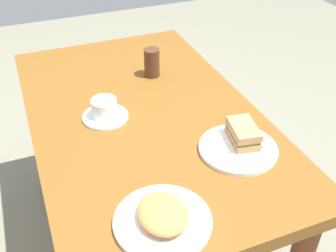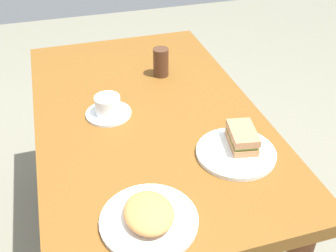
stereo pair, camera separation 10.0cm
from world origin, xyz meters
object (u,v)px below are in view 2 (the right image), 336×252
at_px(coffee_saucer, 109,113).
at_px(coffee_cup, 108,104).
at_px(dining_table, 147,134).
at_px(sandwich_plate, 236,153).
at_px(drinking_glass, 161,62).
at_px(spoon, 108,100).
at_px(sandwich_front, 242,137).
at_px(side_plate, 149,220).

relative_size(coffee_saucer, coffee_cup, 1.36).
distance_m(dining_table, sandwich_plate, 0.40).
bearing_deg(coffee_cup, dining_table, -96.88).
height_order(sandwich_plate, drinking_glass, drinking_glass).
xyz_separation_m(sandwich_plate, spoon, (0.41, 0.33, 0.01)).
distance_m(sandwich_front, coffee_saucer, 0.49).
xyz_separation_m(coffee_cup, drinking_glass, (0.23, -0.26, 0.02)).
height_order(coffee_cup, spoon, coffee_cup).
relative_size(sandwich_front, drinking_glass, 1.20).
distance_m(dining_table, coffee_cup, 0.20).
xyz_separation_m(coffee_saucer, coffee_cup, (0.00, 0.00, 0.04)).
bearing_deg(drinking_glass, coffee_cup, 131.37).
height_order(coffee_saucer, coffee_cup, coffee_cup).
xyz_separation_m(dining_table, coffee_saucer, (0.01, 0.14, 0.11)).
height_order(dining_table, spoon, spoon).
distance_m(spoon, side_plate, 0.60).
distance_m(sandwich_plate, coffee_cup, 0.48).
height_order(sandwich_front, coffee_cup, coffee_cup).
relative_size(coffee_cup, spoon, 1.21).
bearing_deg(sandwich_plate, coffee_cup, 45.65).
bearing_deg(spoon, drinking_glass, -58.72).
bearing_deg(dining_table, drinking_glass, -26.86).
bearing_deg(dining_table, sandwich_plate, -146.95).
bearing_deg(coffee_saucer, dining_table, -96.23).
xyz_separation_m(dining_table, drinking_glass, (0.25, -0.12, 0.16)).
bearing_deg(side_plate, sandwich_plate, -60.33).
xyz_separation_m(coffee_saucer, side_plate, (-0.52, -0.01, 0.00)).
bearing_deg(side_plate, spoon, 0.36).
height_order(coffee_cup, drinking_glass, drinking_glass).
bearing_deg(sandwich_front, sandwich_plate, 129.85).
bearing_deg(dining_table, side_plate, 166.61).
xyz_separation_m(coffee_saucer, spoon, (0.08, -0.01, 0.01)).
xyz_separation_m(coffee_cup, spoon, (0.08, -0.01, -0.03)).
distance_m(sandwich_plate, side_plate, 0.38).
bearing_deg(drinking_glass, dining_table, 153.14).
xyz_separation_m(sandwich_plate, sandwich_front, (0.02, -0.03, 0.04)).
xyz_separation_m(dining_table, sandwich_plate, (-0.32, -0.21, 0.11)).
bearing_deg(spoon, coffee_saucer, 171.99).
bearing_deg(sandwich_plate, drinking_glass, 8.42).
xyz_separation_m(sandwich_plate, side_plate, (-0.19, 0.33, 0.00)).
relative_size(sandwich_plate, side_plate, 0.97).
xyz_separation_m(sandwich_front, drinking_glass, (0.54, 0.11, 0.02)).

